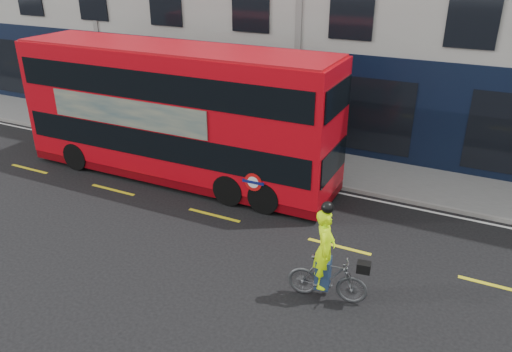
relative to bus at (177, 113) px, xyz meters
The scene contains 7 objects.
ground 4.97m from the bus, 53.54° to the right, with size 120.00×120.00×0.00m, color black.
pavement 4.58m from the bus, 48.99° to the left, with size 60.00×3.00×0.12m, color gray.
kerb 3.77m from the bus, 29.78° to the left, with size 60.00×0.12×0.13m, color gray.
road_edge_line 3.70m from the bus, 24.55° to the left, with size 58.00×0.10×0.01m, color silver.
lane_dashes 4.05m from the bus, 37.80° to the right, with size 58.00×0.12×0.01m, color gold, non-canonical shape.
bus is the anchor object (origin of this frame).
cyclist 8.32m from the bus, 31.61° to the right, with size 1.92×0.80×2.53m.
Camera 1 is at (7.14, -9.99, 7.48)m, focal length 35.00 mm.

